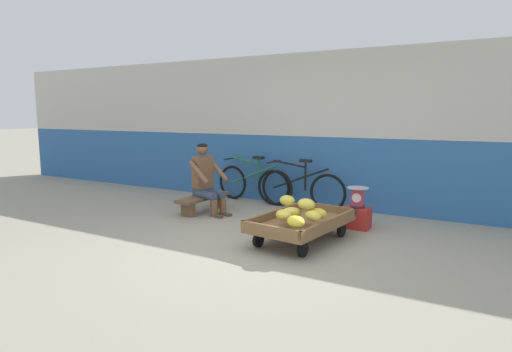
{
  "coord_description": "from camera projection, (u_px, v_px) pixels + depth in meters",
  "views": [
    {
      "loc": [
        2.55,
        -4.23,
        1.64
      ],
      "look_at": [
        -0.44,
        1.0,
        0.75
      ],
      "focal_mm": 30.36,
      "sensor_mm": 36.0,
      "label": 1
    }
  ],
  "objects": [
    {
      "name": "back_wall",
      "position": [
        333.0,
        131.0,
        7.43
      ],
      "size": [
        16.0,
        0.3,
        2.66
      ],
      "color": "#2D609E",
      "rests_on": "ground"
    },
    {
      "name": "plastic_crate",
      "position": [
        357.0,
        218.0,
        6.16
      ],
      "size": [
        0.36,
        0.28,
        0.3
      ],
      "color": "red",
      "rests_on": "ground"
    },
    {
      "name": "banana_cart",
      "position": [
        302.0,
        223.0,
        5.5
      ],
      "size": [
        1.0,
        1.53,
        0.36
      ],
      "color": "brown",
      "rests_on": "ground"
    },
    {
      "name": "ground_plane",
      "position": [
        247.0,
        252.0,
        5.13
      ],
      "size": [
        80.0,
        80.0,
        0.0
      ],
      "primitive_type": "plane",
      "color": "gray"
    },
    {
      "name": "weighing_scale",
      "position": [
        358.0,
        197.0,
        6.12
      ],
      "size": [
        0.3,
        0.3,
        0.29
      ],
      "color": "#28282D",
      "rests_on": "plastic_crate"
    },
    {
      "name": "low_bench",
      "position": [
        203.0,
        200.0,
        7.18
      ],
      "size": [
        0.33,
        1.11,
        0.27
      ],
      "color": "brown",
      "rests_on": "ground"
    },
    {
      "name": "vendor_seated",
      "position": [
        206.0,
        179.0,
        7.06
      ],
      "size": [
        0.73,
        0.58,
        1.14
      ],
      "color": "brown",
      "rests_on": "ground"
    },
    {
      "name": "bicycle_near_left",
      "position": [
        254.0,
        183.0,
        7.93
      ],
      "size": [
        1.65,
        0.48,
        0.86
      ],
      "color": "black",
      "rests_on": "ground"
    },
    {
      "name": "bicycle_far_left",
      "position": [
        300.0,
        188.0,
        7.41
      ],
      "size": [
        1.66,
        0.48,
        0.86
      ],
      "color": "black",
      "rests_on": "ground"
    },
    {
      "name": "banana_pile",
      "position": [
        299.0,
        212.0,
        5.19
      ],
      "size": [
        0.71,
        0.77,
        0.25
      ],
      "color": "gold",
      "rests_on": "banana_cart"
    }
  ]
}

